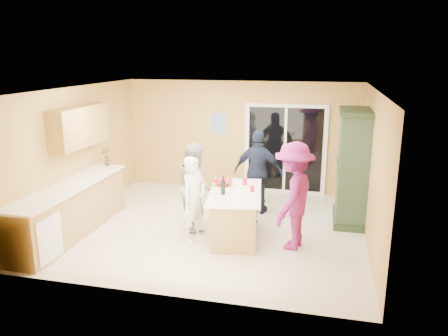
% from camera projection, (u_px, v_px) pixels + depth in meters
% --- Properties ---
extents(floor, '(5.50, 5.50, 0.00)m').
position_uv_depth(floor, '(215.00, 227.00, 8.29)').
color(floor, beige).
rests_on(floor, ground).
extents(ceiling, '(5.50, 5.00, 0.10)m').
position_uv_depth(ceiling, '(214.00, 89.00, 7.64)').
color(ceiling, silver).
rests_on(ceiling, wall_back).
extents(wall_back, '(5.50, 0.10, 2.60)m').
position_uv_depth(wall_back, '(241.00, 137.00, 10.32)').
color(wall_back, '#E5BE5E').
rests_on(wall_back, ground).
extents(wall_front, '(5.50, 0.10, 2.60)m').
position_uv_depth(wall_front, '(166.00, 206.00, 5.61)').
color(wall_front, '#E5BE5E').
rests_on(wall_front, ground).
extents(wall_left, '(0.10, 5.00, 2.60)m').
position_uv_depth(wall_left, '(79.00, 153.00, 8.57)').
color(wall_left, '#E5BE5E').
rests_on(wall_left, ground).
extents(wall_right, '(0.10, 5.00, 2.60)m').
position_uv_depth(wall_right, '(373.00, 170.00, 7.36)').
color(wall_right, '#E5BE5E').
rests_on(wall_right, ground).
extents(left_cabinet_run, '(0.65, 3.05, 1.24)m').
position_uv_depth(left_cabinet_run, '(67.00, 213.00, 7.73)').
color(left_cabinet_run, '#A17A3E').
rests_on(left_cabinet_run, floor).
extents(upper_cabinets, '(0.35, 1.60, 0.75)m').
position_uv_depth(upper_cabinets, '(79.00, 126.00, 8.20)').
color(upper_cabinets, '#A17A3E').
rests_on(upper_cabinets, wall_left).
extents(sliding_door, '(1.90, 0.07, 2.10)m').
position_uv_depth(sliding_door, '(285.00, 149.00, 10.12)').
color(sliding_door, white).
rests_on(sliding_door, floor).
extents(framed_picture, '(0.46, 0.04, 0.56)m').
position_uv_depth(framed_picture, '(218.00, 123.00, 10.34)').
color(framed_picture, tan).
rests_on(framed_picture, wall_back).
extents(kitchen_island, '(1.12, 1.75, 0.86)m').
position_uv_depth(kitchen_island, '(235.00, 216.00, 7.75)').
color(kitchen_island, '#A17A3E').
rests_on(kitchen_island, floor).
extents(green_hutch, '(0.63, 1.20, 2.21)m').
position_uv_depth(green_hutch, '(353.00, 169.00, 8.32)').
color(green_hutch, '#233824').
rests_on(green_hutch, floor).
extents(woman_white, '(0.55, 0.65, 1.50)m').
position_uv_depth(woman_white, '(194.00, 199.00, 7.56)').
color(woman_white, white).
rests_on(woman_white, floor).
extents(woman_grey, '(0.91, 0.99, 1.63)m').
position_uv_depth(woman_grey, '(196.00, 186.00, 8.11)').
color(woman_grey, '#98999B').
rests_on(woman_grey, floor).
extents(woman_navy, '(1.05, 0.52, 1.73)m').
position_uv_depth(woman_navy, '(258.00, 172.00, 8.87)').
color(woman_navy, '#182035').
rests_on(woman_navy, floor).
extents(woman_magenta, '(0.94, 1.30, 1.82)m').
position_uv_depth(woman_magenta, '(293.00, 196.00, 7.23)').
color(woman_magenta, '#7E1B60').
rests_on(woman_magenta, floor).
extents(serving_bowl, '(0.37, 0.37, 0.08)m').
position_uv_depth(serving_bowl, '(223.00, 183.00, 8.00)').
color(serving_bowl, red).
rests_on(serving_bowl, kitchen_island).
extents(tulip_vase, '(0.21, 0.14, 0.39)m').
position_uv_depth(tulip_vase, '(107.00, 157.00, 9.04)').
color(tulip_vase, '#A01910').
rests_on(tulip_vase, left_cabinet_run).
extents(tumbler_near, '(0.09, 0.09, 0.11)m').
position_uv_depth(tumbler_near, '(252.00, 189.00, 7.60)').
color(tumbler_near, red).
rests_on(tumbler_near, kitchen_island).
extents(tumbler_far, '(0.10, 0.10, 0.12)m').
position_uv_depth(tumbler_far, '(245.00, 182.00, 8.00)').
color(tumbler_far, red).
rests_on(tumbler_far, kitchen_island).
extents(wine_bottle, '(0.08, 0.08, 0.33)m').
position_uv_depth(wine_bottle, '(223.00, 187.00, 7.44)').
color(wine_bottle, black).
rests_on(wine_bottle, kitchen_island).
extents(white_plate, '(0.26, 0.26, 0.01)m').
position_uv_depth(white_plate, '(228.00, 191.00, 7.63)').
color(white_plate, white).
rests_on(white_plate, kitchen_island).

